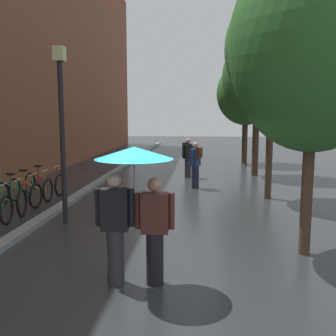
# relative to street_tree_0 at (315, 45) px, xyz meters

# --- Properties ---
(ground_plane) EXTENTS (80.00, 80.00, 0.00)m
(ground_plane) POSITION_rel_street_tree_0_xyz_m (-2.50, -1.40, -3.71)
(ground_plane) COLOR #26282B
(kerb_strip) EXTENTS (0.30, 36.00, 0.12)m
(kerb_strip) POSITION_rel_street_tree_0_xyz_m (-5.70, 8.60, -3.65)
(kerb_strip) COLOR slate
(kerb_strip) RESTS_ON ground
(street_tree_0) EXTENTS (2.93, 2.93, 5.57)m
(street_tree_0) POSITION_rel_street_tree_0_xyz_m (0.00, 0.00, 0.00)
(street_tree_0) COLOR #473323
(street_tree_0) RESTS_ON ground
(street_tree_1) EXTENTS (2.81, 2.81, 6.18)m
(street_tree_1) POSITION_rel_street_tree_0_xyz_m (0.13, 4.69, 0.73)
(street_tree_1) COLOR #473323
(street_tree_1) RESTS_ON ground
(street_tree_2) EXTENTS (2.90, 2.90, 5.84)m
(street_tree_2) POSITION_rel_street_tree_0_xyz_m (0.35, 9.20, 0.31)
(street_tree_2) COLOR #473323
(street_tree_2) RESTS_ON ground
(street_tree_3) EXTENTS (3.03, 3.03, 5.29)m
(street_tree_3) POSITION_rel_street_tree_0_xyz_m (0.35, 13.25, -0.08)
(street_tree_3) COLOR #473323
(street_tree_3) RESTS_ON ground
(parked_bicycle_1) EXTENTS (1.16, 0.84, 0.96)m
(parked_bicycle_1) POSITION_rel_street_tree_0_xyz_m (-6.88, 1.95, -3.34)
(parked_bicycle_1) COLOR black
(parked_bicycle_1) RESTS_ON ground
(parked_bicycle_2) EXTENTS (1.13, 0.78, 0.96)m
(parked_bicycle_2) POSITION_rel_street_tree_0_xyz_m (-6.90, 2.88, -3.34)
(parked_bicycle_2) COLOR black
(parked_bicycle_2) RESTS_ON ground
(parked_bicycle_3) EXTENTS (1.08, 0.70, 0.96)m
(parked_bicycle_3) POSITION_rel_street_tree_0_xyz_m (-6.87, 3.61, -3.34)
(parked_bicycle_3) COLOR black
(parked_bicycle_3) RESTS_ON ground
(parked_bicycle_4) EXTENTS (1.13, 0.78, 0.96)m
(parked_bicycle_4) POSITION_rel_street_tree_0_xyz_m (-6.85, 4.54, -3.34)
(parked_bicycle_4) COLOR black
(parked_bicycle_4) RESTS_ON ground
(couple_under_umbrella) EXTENTS (1.18, 1.15, 2.08)m
(couple_under_umbrella) POSITION_rel_street_tree_0_xyz_m (-2.88, -1.49, -2.32)
(couple_under_umbrella) COLOR #2D2D33
(couple_under_umbrella) RESTS_ON ground
(street_lamp_post) EXTENTS (0.24, 0.24, 4.05)m
(street_lamp_post) POSITION_rel_street_tree_0_xyz_m (-5.10, 1.58, -1.33)
(street_lamp_post) COLOR black
(street_lamp_post) RESTS_ON ground
(pedestrian_walking_midground) EXTENTS (0.43, 0.54, 1.61)m
(pedestrian_walking_midground) POSITION_rel_street_tree_0_xyz_m (-2.10, 6.12, -2.86)
(pedestrian_walking_midground) COLOR #1E233D
(pedestrian_walking_midground) RESTS_ON ground
(pedestrian_walking_far) EXTENTS (0.47, 0.46, 1.60)m
(pedestrian_walking_far) POSITION_rel_street_tree_0_xyz_m (-2.46, 8.34, -2.86)
(pedestrian_walking_far) COLOR #2D2D33
(pedestrian_walking_far) RESTS_ON ground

